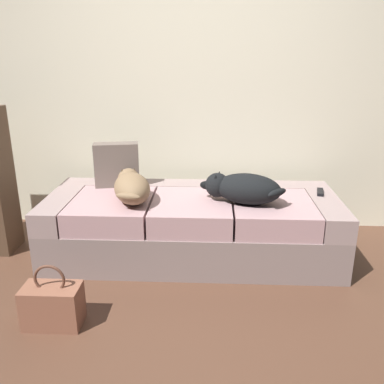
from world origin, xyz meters
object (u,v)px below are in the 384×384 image
at_px(dog_tan, 131,187).
at_px(handbag, 53,305).
at_px(couch, 192,226).
at_px(throw_pillow, 117,165).
at_px(tv_remote, 320,192).
at_px(dog_dark, 242,188).

xyz_separation_m(dog_tan, handbag, (-0.31, -0.81, -0.44)).
bearing_deg(couch, dog_tan, -166.69).
height_order(dog_tan, throw_pillow, throw_pillow).
bearing_deg(throw_pillow, dog_tan, -62.21).
distance_m(tv_remote, throw_pillow, 1.56).
xyz_separation_m(couch, handbag, (-0.74, -0.91, -0.11)).
bearing_deg(dog_dark, throw_pillow, 160.21).
bearing_deg(throw_pillow, couch, -20.64).
xyz_separation_m(dog_tan, dog_dark, (0.78, -0.02, 0.01)).
height_order(couch, dog_tan, dog_tan).
distance_m(couch, dog_tan, 0.55).
bearing_deg(tv_remote, throw_pillow, -171.52).
bearing_deg(dog_dark, handbag, -144.17).
bearing_deg(tv_remote, handbag, -136.22).
xyz_separation_m(tv_remote, handbag, (-1.69, -1.02, -0.35)).
height_order(couch, throw_pillow, throw_pillow).
height_order(dog_dark, tv_remote, dog_dark).
height_order(couch, handbag, couch).
bearing_deg(couch, throw_pillow, 159.36).
xyz_separation_m(dog_dark, throw_pillow, (-0.95, 0.34, 0.06)).
xyz_separation_m(couch, dog_dark, (0.35, -0.12, 0.34)).
distance_m(dog_tan, dog_dark, 0.78).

